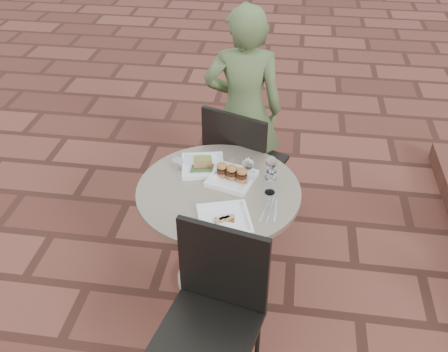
# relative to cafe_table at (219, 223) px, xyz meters

# --- Properties ---
(ground) EXTENTS (60.00, 60.00, 0.00)m
(ground) POSITION_rel_cafe_table_xyz_m (0.02, -0.17, -0.48)
(ground) COLOR brown
(ground) RESTS_ON ground
(cafe_table) EXTENTS (0.90, 0.90, 0.73)m
(cafe_table) POSITION_rel_cafe_table_xyz_m (0.00, 0.00, 0.00)
(cafe_table) COLOR gray
(cafe_table) RESTS_ON ground
(chair_far) EXTENTS (0.57, 0.57, 0.93)m
(chair_far) POSITION_rel_cafe_table_xyz_m (0.06, 0.58, 0.07)
(chair_far) COLOR black
(chair_far) RESTS_ON ground
(chair_near) EXTENTS (0.53, 0.53, 0.93)m
(chair_near) POSITION_rel_cafe_table_xyz_m (0.08, -0.63, 0.07)
(chair_near) COLOR black
(chair_near) RESTS_ON ground
(diner) EXTENTS (0.57, 0.41, 1.48)m
(diner) POSITION_rel_cafe_table_xyz_m (0.04, 0.87, 0.26)
(diner) COLOR #506537
(diner) RESTS_ON ground
(plate_salmon) EXTENTS (0.29, 0.29, 0.07)m
(plate_salmon) POSITION_rel_cafe_table_xyz_m (-0.12, 0.18, 0.27)
(plate_salmon) COLOR white
(plate_salmon) RESTS_ON cafe_table
(plate_sliders) EXTENTS (0.29, 0.29, 0.15)m
(plate_sliders) POSITION_rel_cafe_table_xyz_m (0.06, 0.09, 0.28)
(plate_sliders) COLOR white
(plate_sliders) RESTS_ON cafe_table
(plate_tuna) EXTENTS (0.32, 0.32, 0.03)m
(plate_tuna) POSITION_rel_cafe_table_xyz_m (0.07, -0.27, 0.26)
(plate_tuna) COLOR white
(plate_tuna) RESTS_ON cafe_table
(wine_glass_right) EXTENTS (0.07, 0.07, 0.15)m
(wine_glass_right) POSITION_rel_cafe_table_xyz_m (0.28, 0.01, 0.36)
(wine_glass_right) COLOR white
(wine_glass_right) RESTS_ON cafe_table
(wine_glass_mid) EXTENTS (0.06, 0.06, 0.15)m
(wine_glass_mid) POSITION_rel_cafe_table_xyz_m (0.15, 0.11, 0.35)
(wine_glass_mid) COLOR white
(wine_glass_mid) RESTS_ON cafe_table
(wine_glass_far) EXTENTS (0.07, 0.07, 0.15)m
(wine_glass_far) POSITION_rel_cafe_table_xyz_m (0.27, 0.13, 0.35)
(wine_glass_far) COLOR white
(wine_glass_far) RESTS_ON cafe_table
(steel_ramekin) EXTENTS (0.08, 0.08, 0.05)m
(steel_ramekin) POSITION_rel_cafe_table_xyz_m (-0.26, 0.17, 0.27)
(steel_ramekin) COLOR silver
(steel_ramekin) RESTS_ON cafe_table
(cutlery_set) EXTENTS (0.11, 0.22, 0.00)m
(cutlery_set) POSITION_rel_cafe_table_xyz_m (0.29, -0.14, 0.25)
(cutlery_set) COLOR silver
(cutlery_set) RESTS_ON cafe_table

